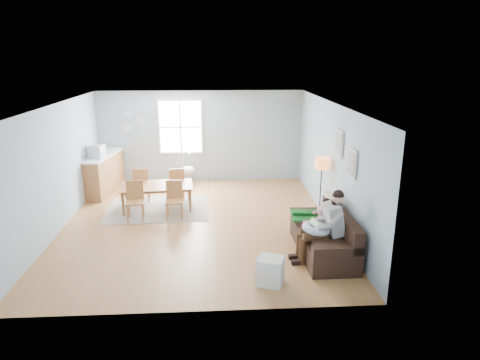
{
  "coord_description": "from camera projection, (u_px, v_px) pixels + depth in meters",
  "views": [
    {
      "loc": [
        0.39,
        -9.13,
        3.72
      ],
      "look_at": [
        0.95,
        0.05,
        1.0
      ],
      "focal_mm": 32.0,
      "sensor_mm": 36.0,
      "label": 1
    }
  ],
  "objects": [
    {
      "name": "sofa",
      "position": [
        326.0,
        239.0,
        8.25
      ],
      "size": [
        0.91,
        2.06,
        0.83
      ],
      "color": "black",
      "rests_on": "room"
    },
    {
      "name": "father",
      "position": [
        325.0,
        224.0,
        7.83
      ],
      "size": [
        1.0,
        0.48,
        1.37
      ],
      "color": "#949597",
      "rests_on": "sofa"
    },
    {
      "name": "wall_plates",
      "position": [
        132.0,
        121.0,
        12.45
      ],
      "size": [
        0.67,
        0.02,
        0.66
      ],
      "color": "#9CB3BB",
      "rests_on": "room"
    },
    {
      "name": "infant",
      "position": [
        316.0,
        224.0,
        7.86
      ],
      "size": [
        0.19,
        0.37,
        0.13
      ],
      "color": "silver",
      "rests_on": "nursing_pillow"
    },
    {
      "name": "storage_cube",
      "position": [
        270.0,
        271.0,
        7.14
      ],
      "size": [
        0.53,
        0.5,
        0.47
      ],
      "color": "silver",
      "rests_on": "room"
    },
    {
      "name": "monitor",
      "position": [
        96.0,
        151.0,
        11.3
      ],
      "size": [
        0.42,
        0.4,
        0.34
      ],
      "color": "#AAAAAF",
      "rests_on": "counter"
    },
    {
      "name": "nursing_pillow",
      "position": [
        316.0,
        228.0,
        7.85
      ],
      "size": [
        0.6,
        0.58,
        0.21
      ],
      "primitive_type": "torus",
      "rotation": [
        0.0,
        0.14,
        0.13
      ],
      "color": "silver",
      "rests_on": "father"
    },
    {
      "name": "green_throw",
      "position": [
        314.0,
        215.0,
        8.83
      ],
      "size": [
        1.0,
        0.84,
        0.04
      ],
      "primitive_type": "cube",
      "rotation": [
        0.0,
        0.0,
        -0.08
      ],
      "color": "#125016",
      "rests_on": "sofa"
    },
    {
      "name": "chair_sw",
      "position": [
        135.0,
        198.0,
        9.88
      ],
      "size": [
        0.45,
        0.45,
        0.91
      ],
      "color": "#A36538",
      "rests_on": "rug"
    },
    {
      "name": "baby_swing",
      "position": [
        188.0,
        170.0,
        12.59
      ],
      "size": [
        1.26,
        1.27,
        0.98
      ],
      "color": "#AAAAAF",
      "rests_on": "room"
    },
    {
      "name": "dining_table",
      "position": [
        157.0,
        197.0,
        10.57
      ],
      "size": [
        1.84,
        1.14,
        0.62
      ],
      "primitive_type": "imported",
      "rotation": [
        0.0,
        0.0,
        0.1
      ],
      "color": "brown",
      "rests_on": "rug"
    },
    {
      "name": "counter",
      "position": [
        103.0,
        173.0,
        11.85
      ],
      "size": [
        0.81,
        1.97,
        1.07
      ],
      "color": "brown",
      "rests_on": "room"
    },
    {
      "name": "pictures",
      "position": [
        345.0,
        153.0,
        8.41
      ],
      "size": [
        0.05,
        1.34,
        0.74
      ],
      "color": "silver",
      "rests_on": "room"
    },
    {
      "name": "rug",
      "position": [
        158.0,
        209.0,
        10.65
      ],
      "size": [
        2.58,
        2.01,
        0.01
      ],
      "primitive_type": "cube",
      "rotation": [
        0.0,
        0.0,
        0.05
      ],
      "color": "gray",
      "rests_on": "room"
    },
    {
      "name": "chair_ne",
      "position": [
        177.0,
        182.0,
        11.15
      ],
      "size": [
        0.47,
        0.47,
        0.89
      ],
      "color": "#A36538",
      "rests_on": "rug"
    },
    {
      "name": "toddler",
      "position": [
        321.0,
        215.0,
        8.31
      ],
      "size": [
        0.54,
        0.27,
        0.85
      ],
      "color": "white",
      "rests_on": "sofa"
    },
    {
      "name": "beige_pillow",
      "position": [
        330.0,
        206.0,
        8.64
      ],
      "size": [
        0.17,
        0.51,
        0.51
      ],
      "primitive_type": "cube",
      "rotation": [
        0.0,
        0.0,
        -0.05
      ],
      "color": "#C4B696",
      "rests_on": "sofa"
    },
    {
      "name": "chair_nw",
      "position": [
        141.0,
        183.0,
        11.05
      ],
      "size": [
        0.44,
        0.44,
        0.91
      ],
      "color": "#A36538",
      "rests_on": "rug"
    },
    {
      "name": "room",
      "position": [
        196.0,
        117.0,
        9.08
      ],
      "size": [
        8.4,
        9.4,
        3.9
      ],
      "color": "#A56D3A"
    },
    {
      "name": "window",
      "position": [
        181.0,
        127.0,
        12.58
      ],
      "size": [
        1.32,
        0.08,
        1.62
      ],
      "color": "silver",
      "rests_on": "room"
    },
    {
      "name": "floor_lamp",
      "position": [
        322.0,
        169.0,
        9.64
      ],
      "size": [
        0.3,
        0.3,
        1.49
      ],
      "color": "black",
      "rests_on": "room"
    },
    {
      "name": "chair_se",
      "position": [
        174.0,
        197.0,
        9.97
      ],
      "size": [
        0.42,
        0.42,
        0.89
      ],
      "color": "#A36538",
      "rests_on": "rug"
    }
  ]
}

